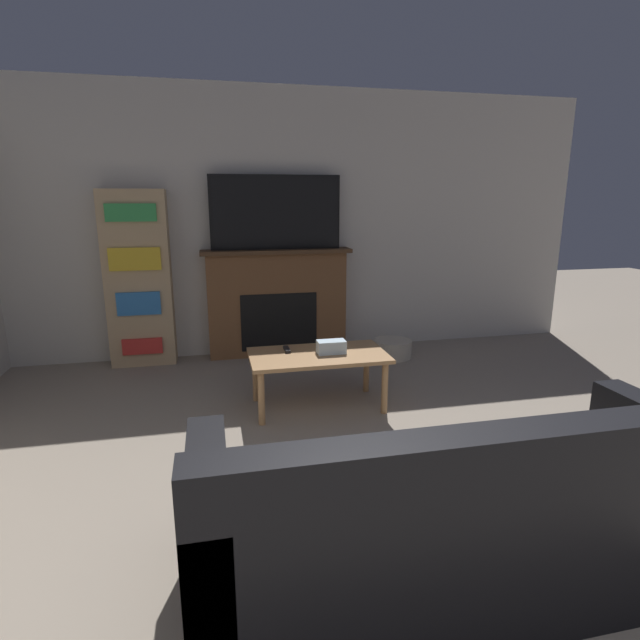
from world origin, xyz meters
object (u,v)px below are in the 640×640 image
at_px(coffee_table, 318,360).
at_px(fireplace, 277,302).
at_px(storage_basket, 393,348).
at_px(tv, 276,213).
at_px(bookshelf, 139,279).
at_px(couch, 466,521).

bearing_deg(coffee_table, fireplace, 94.58).
bearing_deg(storage_basket, tv, 162.43).
bearing_deg(fireplace, bookshelf, -179.06).
bearing_deg(couch, tv, 95.62).
height_order(tv, bookshelf, tv).
distance_m(fireplace, tv, 0.92).
xyz_separation_m(tv, couch, (0.33, -3.39, -1.19)).
relative_size(tv, couch, 0.57).
relative_size(couch, bookshelf, 1.34).
xyz_separation_m(coffee_table, storage_basket, (1.03, 1.08, -0.29)).
distance_m(tv, coffee_table, 1.82).
distance_m(tv, storage_basket, 1.84).
distance_m(fireplace, storage_basket, 1.30).
bearing_deg(bookshelf, couch, -63.54).
bearing_deg(storage_basket, coffee_table, -133.66).
relative_size(fireplace, coffee_table, 1.44).
bearing_deg(coffee_table, couch, -83.66).
bearing_deg(bookshelf, fireplace, 0.94).
distance_m(coffee_table, bookshelf, 2.11).
relative_size(tv, bookshelf, 0.77).
height_order(coffee_table, bookshelf, bookshelf).
distance_m(couch, coffee_table, 1.96).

